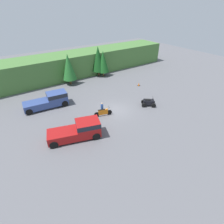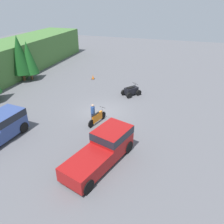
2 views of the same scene
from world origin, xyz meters
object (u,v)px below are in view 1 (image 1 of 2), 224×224
Objects in this scene: rider_person at (102,108)px; pickup_truck_red at (79,130)px; traffic_cone at (139,84)px; pickup_truck_second at (50,100)px; quad_atv at (148,102)px; dirt_bike at (103,112)px.

pickup_truck_red is at bearing -142.34° from rider_person.
traffic_cone is (14.61, 6.77, -0.78)m from pickup_truck_red.
pickup_truck_second is 2.63× the size of quad_atv.
pickup_truck_red is at bearing -155.14° from traffic_cone.
quad_atv is at bearing -27.52° from pickup_truck_second.
dirt_bike is 6.84m from quad_atv.
dirt_bike is 1.39× the size of rider_person.
pickup_truck_second is 7.87m from dirt_bike.
rider_person reaches higher than quad_atv.
quad_atv is at bearing 21.13° from pickup_truck_red.
pickup_truck_red is at bearing -137.71° from dirt_bike.
traffic_cone is at bearing 29.58° from rider_person.
pickup_truck_red is 5.17m from rider_person.
pickup_truck_red is 4.88m from dirt_bike.
pickup_truck_second is at bearing 137.67° from rider_person.
rider_person is (4.92, -5.78, -0.12)m from pickup_truck_second.
dirt_bike is at bearing 43.77° from pickup_truck_red.
pickup_truck_red is at bearing -80.83° from pickup_truck_second.
pickup_truck_red is 2.56× the size of quad_atv.
pickup_truck_second reaches higher than quad_atv.
rider_person is (4.46, 2.61, -0.12)m from pickup_truck_red.
dirt_bike is at bearing -155.90° from traffic_cone.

